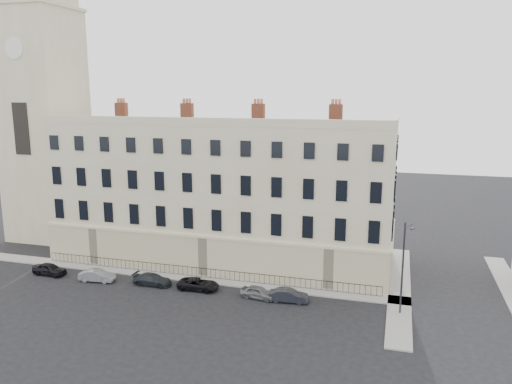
% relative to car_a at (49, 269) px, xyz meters
% --- Properties ---
extents(ground, '(160.00, 160.00, 0.00)m').
position_rel_car_a_xyz_m(ground, '(21.09, -1.92, -0.60)').
color(ground, black).
rests_on(ground, ground).
extents(terrace, '(36.22, 12.22, 17.00)m').
position_rel_car_a_xyz_m(terrace, '(15.12, 10.05, 6.89)').
color(terrace, beige).
rests_on(terrace, ground).
extents(church_tower, '(8.00, 8.13, 44.00)m').
position_rel_car_a_xyz_m(church_tower, '(-8.91, 12.07, 18.06)').
color(church_tower, beige).
rests_on(church_tower, ground).
extents(pavement_terrace, '(48.00, 2.00, 0.12)m').
position_rel_car_a_xyz_m(pavement_terrace, '(11.09, 3.08, -0.54)').
color(pavement_terrace, gray).
rests_on(pavement_terrace, ground).
extents(pavement_east_return, '(2.00, 24.00, 0.12)m').
position_rel_car_a_xyz_m(pavement_east_return, '(34.09, 6.08, -0.54)').
color(pavement_east_return, gray).
rests_on(pavement_east_return, ground).
extents(pavement_adjacent, '(2.00, 20.00, 0.12)m').
position_rel_car_a_xyz_m(pavement_adjacent, '(44.09, 8.08, -0.54)').
color(pavement_adjacent, gray).
rests_on(pavement_adjacent, ground).
extents(railings, '(35.00, 0.04, 0.96)m').
position_rel_car_a_xyz_m(railings, '(15.09, 3.48, -0.05)').
color(railings, black).
rests_on(railings, ground).
extents(car_a, '(3.62, 1.61, 1.21)m').
position_rel_car_a_xyz_m(car_a, '(0.00, 0.00, 0.00)').
color(car_a, black).
rests_on(car_a, ground).
extents(car_b, '(3.60, 1.59, 1.15)m').
position_rel_car_a_xyz_m(car_b, '(5.64, -0.17, -0.03)').
color(car_b, gray).
rests_on(car_b, ground).
extents(car_c, '(3.81, 1.58, 1.10)m').
position_rel_car_a_xyz_m(car_c, '(11.29, 0.47, -0.05)').
color(car_c, '#20252B').
rests_on(car_c, ground).
extents(car_d, '(3.97, 1.92, 1.09)m').
position_rel_car_a_xyz_m(car_d, '(15.96, 0.62, -0.06)').
color(car_d, black).
rests_on(car_d, ground).
extents(car_e, '(3.42, 1.76, 1.11)m').
position_rel_car_a_xyz_m(car_e, '(21.91, 0.27, -0.05)').
color(car_e, slate).
rests_on(car_e, ground).
extents(car_f, '(3.58, 1.48, 1.15)m').
position_rel_car_a_xyz_m(car_f, '(24.67, 0.29, -0.03)').
color(car_f, '#1F222A').
rests_on(car_f, ground).
extents(streetlamp, '(0.80, 1.61, 7.89)m').
position_rel_car_a_xyz_m(streetlamp, '(34.19, 0.38, 3.77)').
color(streetlamp, '#2C2B30').
rests_on(streetlamp, ground).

